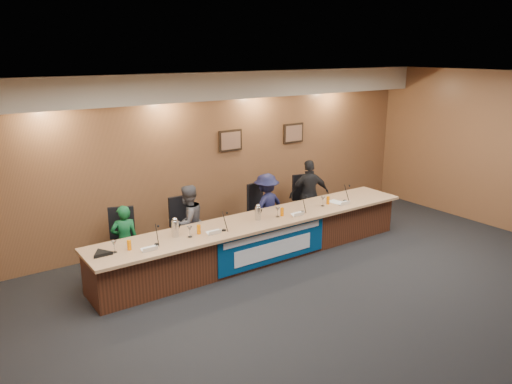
% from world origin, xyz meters
% --- Properties ---
extents(floor, '(10.00, 10.00, 0.00)m').
position_xyz_m(floor, '(0.00, 0.00, 0.00)').
color(floor, black).
rests_on(floor, ground).
extents(ceiling, '(10.00, 8.00, 0.04)m').
position_xyz_m(ceiling, '(0.00, 0.00, 3.20)').
color(ceiling, silver).
rests_on(ceiling, wall_back).
extents(wall_back, '(10.00, 0.04, 3.20)m').
position_xyz_m(wall_back, '(0.00, 4.00, 1.60)').
color(wall_back, brown).
rests_on(wall_back, floor).
extents(soffit, '(10.00, 0.50, 0.50)m').
position_xyz_m(soffit, '(0.00, 3.75, 2.95)').
color(soffit, beige).
rests_on(soffit, wall_back).
extents(dais_body, '(6.00, 0.80, 0.70)m').
position_xyz_m(dais_body, '(0.00, 2.40, 0.35)').
color(dais_body, '#442113').
rests_on(dais_body, floor).
extents(dais_top, '(6.10, 0.95, 0.05)m').
position_xyz_m(dais_top, '(0.00, 2.35, 0.72)').
color(dais_top, tan).
rests_on(dais_top, dais_body).
extents(banner, '(2.20, 0.02, 0.65)m').
position_xyz_m(banner, '(0.00, 1.99, 0.38)').
color(banner, navy).
rests_on(banner, dais_body).
extents(banner_text_upper, '(2.00, 0.01, 0.10)m').
position_xyz_m(banner_text_upper, '(0.00, 1.97, 0.58)').
color(banner_text_upper, silver).
rests_on(banner_text_upper, banner).
extents(banner_text_lower, '(1.60, 0.01, 0.28)m').
position_xyz_m(banner_text_lower, '(0.00, 1.97, 0.30)').
color(banner_text_lower, silver).
rests_on(banner_text_lower, banner).
extents(wall_photo_left, '(0.52, 0.04, 0.42)m').
position_xyz_m(wall_photo_left, '(0.40, 3.97, 1.85)').
color(wall_photo_left, black).
rests_on(wall_photo_left, wall_back).
extents(wall_photo_right, '(0.52, 0.04, 0.42)m').
position_xyz_m(wall_photo_right, '(2.00, 3.97, 1.85)').
color(wall_photo_right, black).
rests_on(wall_photo_right, wall_back).
extents(panelist_a, '(0.49, 0.37, 1.19)m').
position_xyz_m(panelist_a, '(-2.19, 3.10, 0.60)').
color(panelist_a, '#0E5026').
rests_on(panelist_a, floor).
extents(panelist_b, '(0.77, 0.68, 1.34)m').
position_xyz_m(panelist_b, '(-1.03, 3.10, 0.67)').
color(panelist_b, '#4B4A4F').
rests_on(panelist_b, floor).
extents(panelist_c, '(0.92, 0.62, 1.31)m').
position_xyz_m(panelist_c, '(0.66, 3.10, 0.65)').
color(panelist_c, '#17193D').
rests_on(panelist_c, floor).
extents(panelist_d, '(0.91, 0.64, 1.44)m').
position_xyz_m(panelist_d, '(1.75, 3.10, 0.72)').
color(panelist_d, black).
rests_on(panelist_d, floor).
extents(office_chair_a, '(0.62, 0.62, 0.08)m').
position_xyz_m(office_chair_a, '(-2.19, 3.20, 0.48)').
color(office_chair_a, black).
rests_on(office_chair_a, floor).
extents(office_chair_b, '(0.49, 0.49, 0.08)m').
position_xyz_m(office_chair_b, '(-1.03, 3.20, 0.48)').
color(office_chair_b, black).
rests_on(office_chair_b, floor).
extents(office_chair_c, '(0.58, 0.58, 0.08)m').
position_xyz_m(office_chair_c, '(0.66, 3.20, 0.48)').
color(office_chair_c, black).
rests_on(office_chair_c, floor).
extents(office_chair_d, '(0.58, 0.58, 0.08)m').
position_xyz_m(office_chair_d, '(1.75, 3.20, 0.48)').
color(office_chair_d, black).
rests_on(office_chair_d, floor).
extents(nameplate_a, '(0.24, 0.08, 0.10)m').
position_xyz_m(nameplate_a, '(-2.17, 2.08, 0.80)').
color(nameplate_a, white).
rests_on(nameplate_a, dais_top).
extents(microphone_a, '(0.07, 0.07, 0.02)m').
position_xyz_m(microphone_a, '(-1.99, 2.27, 0.76)').
color(microphone_a, black).
rests_on(microphone_a, dais_top).
extents(juice_glass_a, '(0.06, 0.06, 0.15)m').
position_xyz_m(juice_glass_a, '(-2.40, 2.31, 0.82)').
color(juice_glass_a, orange).
rests_on(juice_glass_a, dais_top).
extents(water_glass_a, '(0.08, 0.08, 0.18)m').
position_xyz_m(water_glass_a, '(-2.62, 2.34, 0.84)').
color(water_glass_a, silver).
rests_on(water_glass_a, dais_top).
extents(nameplate_b, '(0.24, 0.08, 0.10)m').
position_xyz_m(nameplate_b, '(-1.05, 2.14, 0.80)').
color(nameplate_b, white).
rests_on(nameplate_b, dais_top).
extents(microphone_b, '(0.07, 0.07, 0.02)m').
position_xyz_m(microphone_b, '(-0.84, 2.21, 0.76)').
color(microphone_b, black).
rests_on(microphone_b, dais_top).
extents(juice_glass_b, '(0.06, 0.06, 0.15)m').
position_xyz_m(juice_glass_b, '(-1.25, 2.32, 0.82)').
color(juice_glass_b, orange).
rests_on(juice_glass_b, dais_top).
extents(water_glass_b, '(0.08, 0.08, 0.18)m').
position_xyz_m(water_glass_b, '(-1.43, 2.27, 0.84)').
color(water_glass_b, silver).
rests_on(water_glass_b, dais_top).
extents(nameplate_c, '(0.24, 0.08, 0.10)m').
position_xyz_m(nameplate_c, '(0.63, 2.08, 0.80)').
color(nameplate_c, white).
rests_on(nameplate_c, dais_top).
extents(microphone_c, '(0.07, 0.07, 0.02)m').
position_xyz_m(microphone_c, '(0.82, 2.22, 0.76)').
color(microphone_c, black).
rests_on(microphone_c, dais_top).
extents(juice_glass_c, '(0.06, 0.06, 0.15)m').
position_xyz_m(juice_glass_c, '(0.39, 2.27, 0.82)').
color(juice_glass_c, orange).
rests_on(juice_glass_c, dais_top).
extents(water_glass_c, '(0.08, 0.08, 0.18)m').
position_xyz_m(water_glass_c, '(0.29, 2.26, 0.84)').
color(water_glass_c, silver).
rests_on(water_glass_c, dais_top).
extents(nameplate_d, '(0.24, 0.08, 0.10)m').
position_xyz_m(nameplate_d, '(1.77, 2.09, 0.80)').
color(nameplate_d, white).
rests_on(nameplate_d, dais_top).
extents(microphone_d, '(0.07, 0.07, 0.02)m').
position_xyz_m(microphone_d, '(1.95, 2.28, 0.76)').
color(microphone_d, black).
rests_on(microphone_d, dais_top).
extents(juice_glass_d, '(0.06, 0.06, 0.15)m').
position_xyz_m(juice_glass_d, '(1.54, 2.32, 0.82)').
color(juice_glass_d, orange).
rests_on(juice_glass_d, dais_top).
extents(water_glass_d, '(0.08, 0.08, 0.18)m').
position_xyz_m(water_glass_d, '(1.38, 2.29, 0.84)').
color(water_glass_d, silver).
rests_on(water_glass_d, dais_top).
extents(carafe_left, '(0.12, 0.12, 0.26)m').
position_xyz_m(carafe_left, '(-1.61, 2.42, 0.88)').
color(carafe_left, silver).
rests_on(carafe_left, dais_top).
extents(carafe_mid, '(0.11, 0.11, 0.22)m').
position_xyz_m(carafe_mid, '(-0.08, 2.34, 0.86)').
color(carafe_mid, silver).
rests_on(carafe_mid, dais_top).
extents(speakerphone, '(0.32, 0.32, 0.05)m').
position_xyz_m(speakerphone, '(-2.80, 2.36, 0.78)').
color(speakerphone, black).
rests_on(speakerphone, dais_top).
extents(paper_stack, '(0.26, 0.33, 0.01)m').
position_xyz_m(paper_stack, '(1.75, 2.32, 0.75)').
color(paper_stack, white).
rests_on(paper_stack, dais_top).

